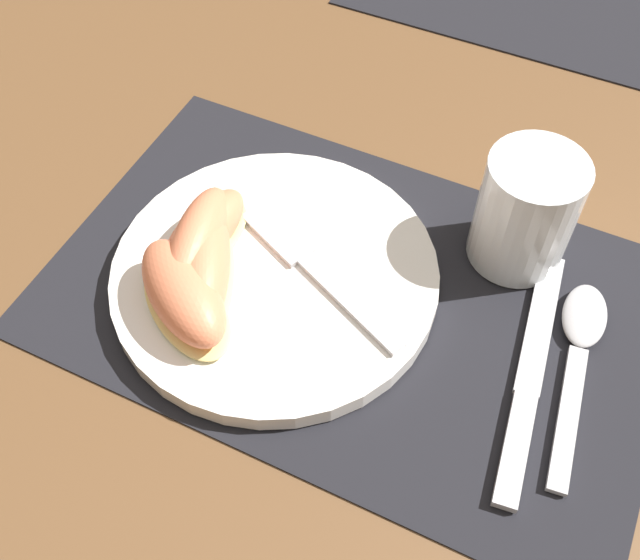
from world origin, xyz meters
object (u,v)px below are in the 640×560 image
at_px(knife, 530,376).
at_px(fork, 310,264).
at_px(plate, 275,275).
at_px(citrus_wedge_1, 199,245).
at_px(citrus_wedge_3, 184,295).
at_px(citrus_wedge_2, 204,264).
at_px(citrus_wedge_0, 205,234).
at_px(spoon, 580,341).
at_px(juice_glass, 524,216).

xyz_separation_m(knife, fork, (-0.18, 0.01, 0.02)).
distance_m(plate, citrus_wedge_1, 0.06).
height_order(knife, citrus_wedge_3, citrus_wedge_3).
bearing_deg(citrus_wedge_1, citrus_wedge_2, -44.86).
xyz_separation_m(fork, citrus_wedge_0, (-0.08, -0.02, 0.01)).
height_order(knife, fork, fork).
bearing_deg(knife, citrus_wedge_3, -165.75).
bearing_deg(fork, knife, -3.94).
height_order(knife, citrus_wedge_2, citrus_wedge_2).
xyz_separation_m(citrus_wedge_2, citrus_wedge_3, (0.00, -0.03, 0.00)).
bearing_deg(citrus_wedge_2, plate, 34.16).
distance_m(fork, citrus_wedge_0, 0.09).
bearing_deg(spoon, citrus_wedge_0, -170.44).
bearing_deg(plate, citrus_wedge_2, -145.84).
distance_m(plate, fork, 0.03).
distance_m(citrus_wedge_1, citrus_wedge_3, 0.05).
relative_size(citrus_wedge_1, citrus_wedge_3, 1.00).
height_order(citrus_wedge_2, citrus_wedge_3, citrus_wedge_3).
relative_size(plate, spoon, 1.45).
height_order(citrus_wedge_1, citrus_wedge_2, citrus_wedge_1).
bearing_deg(citrus_wedge_1, juice_glass, 30.70).
height_order(juice_glass, citrus_wedge_2, juice_glass).
bearing_deg(citrus_wedge_2, citrus_wedge_1, 135.14).
height_order(plate, citrus_wedge_2, citrus_wedge_2).
xyz_separation_m(plate, citrus_wedge_2, (-0.04, -0.03, 0.03)).
height_order(spoon, citrus_wedge_3, citrus_wedge_3).
xyz_separation_m(plate, citrus_wedge_3, (-0.04, -0.06, 0.03)).
distance_m(spoon, citrus_wedge_1, 0.30).
distance_m(citrus_wedge_0, citrus_wedge_1, 0.02).
xyz_separation_m(spoon, fork, (-0.21, -0.03, 0.01)).
xyz_separation_m(citrus_wedge_0, citrus_wedge_1, (0.00, -0.01, 0.00)).
height_order(juice_glass, knife, juice_glass).
relative_size(plate, citrus_wedge_0, 2.52).
distance_m(juice_glass, fork, 0.17).
relative_size(spoon, citrus_wedge_3, 1.49).
bearing_deg(citrus_wedge_0, citrus_wedge_3, -73.32).
relative_size(knife, citrus_wedge_0, 2.13).
bearing_deg(citrus_wedge_1, citrus_wedge_3, -73.05).
relative_size(plate, citrus_wedge_2, 1.88).
distance_m(plate, juice_glass, 0.20).
xyz_separation_m(juice_glass, spoon, (0.07, -0.06, -0.04)).
relative_size(juice_glass, citrus_wedge_1, 0.83).
xyz_separation_m(spoon, citrus_wedge_1, (-0.29, -0.06, 0.03)).
bearing_deg(plate, citrus_wedge_3, -124.64).
bearing_deg(citrus_wedge_0, plate, 2.72).
distance_m(juice_glass, citrus_wedge_1, 0.25).
bearing_deg(juice_glass, citrus_wedge_2, -145.55).
relative_size(fork, citrus_wedge_1, 1.41).
height_order(fork, citrus_wedge_3, citrus_wedge_3).
xyz_separation_m(juice_glass, knife, (0.05, -0.11, -0.04)).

